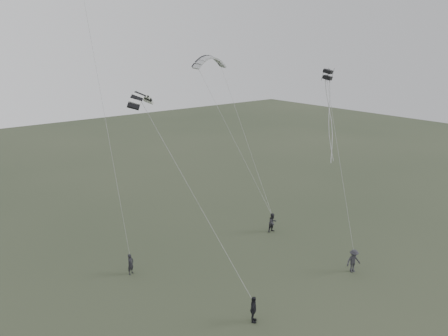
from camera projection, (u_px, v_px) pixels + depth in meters
ground at (263, 292)px, 27.84m from camera, size 140.00×140.00×0.00m
flyer_left at (131, 264)px, 29.80m from camera, size 0.63×0.54×1.47m
flyer_right at (273, 223)px, 36.45m from camera, size 0.81×0.64×1.64m
flyer_center at (253, 309)px, 24.64m from camera, size 0.95×0.92×1.59m
flyer_far at (353, 261)px, 30.05m from camera, size 1.21×0.91×1.66m
kite_pale_large at (210, 57)px, 40.65m from camera, size 3.76×1.37×1.64m
kite_striped at (141, 94)px, 26.28m from camera, size 2.76×2.58×1.28m
kite_box at (328, 75)px, 31.50m from camera, size 0.78×0.87×0.81m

